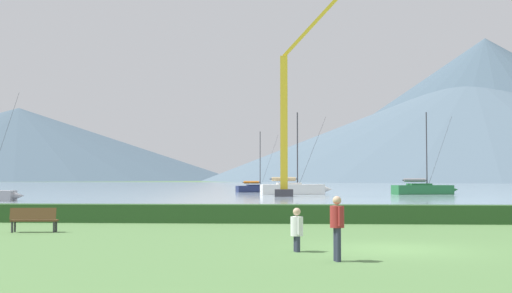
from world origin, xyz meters
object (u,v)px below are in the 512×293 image
(sailboat_slip_5, at_px, (257,188))
(dock_crane, at_px, (286,130))
(person_seated_viewer, at_px, (297,228))
(person_standing_walker, at_px, (337,223))
(park_bench_near_path, at_px, (34,218))
(sailboat_slip_2, at_px, (293,188))
(sailboat_slip_6, at_px, (423,189))

(sailboat_slip_5, relative_size, dock_crane, 0.39)
(person_seated_viewer, relative_size, person_standing_walker, 0.76)
(sailboat_slip_5, relative_size, person_seated_viewer, 6.89)
(person_standing_walker, relative_size, dock_crane, 0.07)
(park_bench_near_path, bearing_deg, person_standing_walker, -41.83)
(sailboat_slip_2, bearing_deg, sailboat_slip_5, 103.82)
(person_seated_viewer, relative_size, dock_crane, 0.06)
(park_bench_near_path, bearing_deg, sailboat_slip_6, 60.30)
(person_seated_viewer, xyz_separation_m, dock_crane, (-1.03, 53.80, 6.59))
(sailboat_slip_6, xyz_separation_m, dock_crane, (-16.69, -9.98, 6.58))
(person_seated_viewer, bearing_deg, sailboat_slip_5, 78.16)
(sailboat_slip_5, distance_m, dock_crane, 22.47)
(park_bench_near_path, bearing_deg, sailboat_slip_2, 74.69)
(sailboat_slip_2, distance_m, park_bench_near_path, 58.22)
(park_bench_near_path, height_order, person_seated_viewer, person_seated_viewer)
(sailboat_slip_6, distance_m, park_bench_near_path, 63.24)
(sailboat_slip_2, relative_size, dock_crane, 0.46)
(park_bench_near_path, distance_m, dock_crane, 49.09)
(sailboat_slip_6, bearing_deg, sailboat_slip_2, 167.50)
(sailboat_slip_5, height_order, park_bench_near_path, sailboat_slip_5)
(sailboat_slip_2, relative_size, sailboat_slip_5, 1.18)
(sailboat_slip_2, height_order, person_standing_walker, sailboat_slip_2)
(sailboat_slip_2, xyz_separation_m, person_standing_walker, (1.34, -65.53, 0.24))
(person_standing_walker, bearing_deg, person_seated_viewer, 101.69)
(person_seated_viewer, bearing_deg, park_bench_near_path, 133.18)
(person_seated_viewer, bearing_deg, sailboat_slip_2, 74.30)
(sailboat_slip_5, xyz_separation_m, dock_crane, (4.41, -20.98, 6.72))
(sailboat_slip_5, distance_m, person_standing_walker, 77.16)
(sailboat_slip_6, relative_size, person_seated_viewer, 8.14)
(person_seated_viewer, bearing_deg, person_standing_walker, -80.27)
(park_bench_near_path, xyz_separation_m, person_seated_viewer, (10.11, -6.03, 0.15))
(sailboat_slip_2, relative_size, person_seated_viewer, 8.16)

